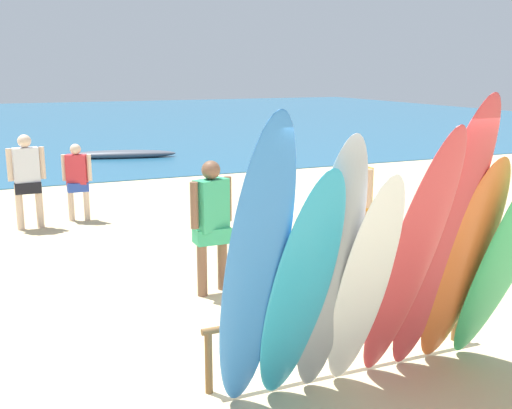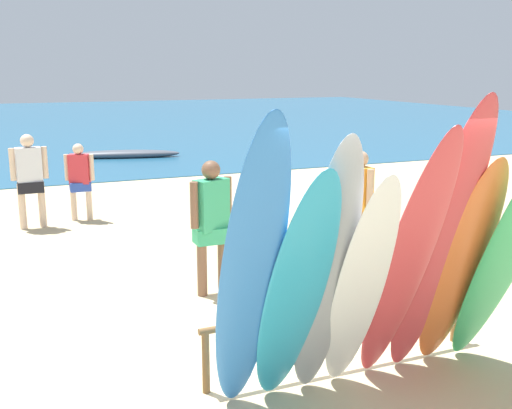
{
  "view_description": "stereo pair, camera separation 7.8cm",
  "coord_description": "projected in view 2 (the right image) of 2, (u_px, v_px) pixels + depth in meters",
  "views": [
    {
      "loc": [
        -3.01,
        -4.82,
        2.88
      ],
      "look_at": [
        0.0,
        2.19,
        1.18
      ],
      "focal_mm": 42.92,
      "sensor_mm": 36.0,
      "label": 1
    },
    {
      "loc": [
        -2.93,
        -4.85,
        2.88
      ],
      "look_at": [
        0.0,
        2.19,
        1.18
      ],
      "focal_mm": 42.92,
      "sensor_mm": 36.0,
      "label": 2
    }
  ],
  "objects": [
    {
      "name": "distant_boat",
      "position": [
        125.0,
        154.0,
        20.09
      ],
      "size": [
        3.63,
        1.43,
        0.29
      ],
      "color": "#4C515B",
      "rests_on": "ground"
    },
    {
      "name": "beach_chair_red",
      "position": [
        444.0,
        249.0,
        8.54
      ],
      "size": [
        0.52,
        0.75,
        0.8
      ],
      "rotation": [
        0.0,
        0.0,
        0.03
      ],
      "color": "#B7B7BC",
      "rests_on": "ground"
    },
    {
      "name": "beachgoer_strolling",
      "position": [
        80.0,
        177.0,
        11.71
      ],
      "size": [
        0.53,
        0.32,
        1.49
      ],
      "rotation": [
        0.0,
        0.0,
        2.75
      ],
      "color": "beige",
      "rests_on": "ground"
    },
    {
      "name": "beachgoer_by_water",
      "position": [
        30.0,
        175.0,
        11.09
      ],
      "size": [
        0.66,
        0.28,
        1.73
      ],
      "rotation": [
        0.0,
        0.0,
        3.21
      ],
      "color": "beige",
      "rests_on": "ground"
    },
    {
      "name": "surfboard_teal_1",
      "position": [
        296.0,
        293.0,
        4.95
      ],
      "size": [
        0.63,
        0.98,
        2.21
      ],
      "primitive_type": "ellipsoid",
      "rotation": [
        0.38,
        0.0,
        0.07
      ],
      "color": "#289EC6",
      "rests_on": "ground"
    },
    {
      "name": "ocean_water",
      "position": [
        57.0,
        121.0,
        34.03
      ],
      "size": [
        60.0,
        40.0,
        0.02
      ],
      "primitive_type": "cube",
      "color": "#235B7F",
      "rests_on": "ground"
    },
    {
      "name": "surfboard_green_7",
      "position": [
        511.0,
        245.0,
        5.54
      ],
      "size": [
        0.57,
        1.21,
        2.63
      ],
      "primitive_type": "ellipsoid",
      "rotation": [
        0.41,
        0.0,
        0.0
      ],
      "color": "#38B266",
      "rests_on": "ground"
    },
    {
      "name": "surfboard_red_4",
      "position": [
        406.0,
        264.0,
        5.22
      ],
      "size": [
        0.49,
        1.14,
        2.5
      ],
      "primitive_type": "ellipsoid",
      "rotation": [
        0.41,
        0.0,
        -0.01
      ],
      "color": "#D13D42",
      "rests_on": "ground"
    },
    {
      "name": "surfboard_orange_6",
      "position": [
        461.0,
        266.0,
        5.66
      ],
      "size": [
        0.57,
        0.88,
        2.18
      ],
      "primitive_type": "ellipsoid",
      "rotation": [
        0.35,
        0.0,
        -0.02
      ],
      "color": "orange",
      "rests_on": "ground"
    },
    {
      "name": "surfboard_red_5",
      "position": [
        439.0,
        245.0,
        5.4
      ],
      "size": [
        0.62,
        1.04,
        2.72
      ],
      "primitive_type": "ellipsoid",
      "rotation": [
        0.34,
        0.0,
        0.05
      ],
      "color": "#D13D42",
      "rests_on": "ground"
    },
    {
      "name": "surfboard_white_3",
      "position": [
        360.0,
        288.0,
        5.19
      ],
      "size": [
        0.54,
        0.95,
        2.12
      ],
      "primitive_type": "ellipsoid",
      "rotation": [
        0.39,
        0.0,
        -0.08
      ],
      "color": "white",
      "rests_on": "ground"
    },
    {
      "name": "beachgoer_photographing",
      "position": [
        212.0,
        218.0,
        7.85
      ],
      "size": [
        0.62,
        0.37,
        1.75
      ],
      "rotation": [
        0.0,
        0.0,
        0.38
      ],
      "color": "brown",
      "rests_on": "ground"
    },
    {
      "name": "surfboard_grey_2",
      "position": [
        326.0,
        275.0,
        5.05
      ],
      "size": [
        0.56,
        0.92,
        2.44
      ],
      "primitive_type": "ellipsoid",
      "rotation": [
        0.32,
        0.0,
        -0.1
      ],
      "color": "#999EA3",
      "rests_on": "ground"
    },
    {
      "name": "surfboard_blue_0",
      "position": [
        251.0,
        276.0,
        4.7
      ],
      "size": [
        0.54,
        1.09,
        2.64
      ],
      "primitive_type": "ellipsoid",
      "rotation": [
        0.36,
        0.0,
        -0.04
      ],
      "color": "#337AD1",
      "rests_on": "ground"
    },
    {
      "name": "surfboard_rack",
      "position": [
        342.0,
        318.0,
        5.99
      ],
      "size": [
        2.93,
        0.07,
        0.63
      ],
      "color": "brown",
      "rests_on": "ground"
    },
    {
      "name": "ground",
      "position": [
        108.0,
        165.0,
        18.71
      ],
      "size": [
        60.0,
        60.0,
        0.0
      ],
      "primitive_type": "plane",
      "color": "#D3BC8C"
    },
    {
      "name": "beachgoer_near_rack",
      "position": [
        359.0,
        199.0,
        9.15
      ],
      "size": [
        0.44,
        0.64,
        1.7
      ],
      "rotation": [
        0.0,
        0.0,
        4.73
      ],
      "color": "tan",
      "rests_on": "ground"
    }
  ]
}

